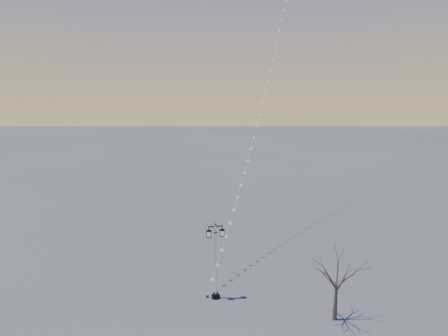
{
  "coord_description": "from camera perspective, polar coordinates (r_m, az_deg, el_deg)",
  "views": [
    {
      "loc": [
        0.98,
        -25.22,
        14.99
      ],
      "look_at": [
        1.08,
        6.39,
        8.92
      ],
      "focal_mm": 32.02,
      "sensor_mm": 36.0,
      "label": 1
    }
  ],
  "objects": [
    {
      "name": "street_lamp",
      "position": [
        29.6,
        -1.21,
        -12.63
      ],
      "size": [
        1.44,
        0.69,
        5.75
      ],
      "rotation": [
        0.0,
        0.0,
        0.2
      ],
      "color": "black",
      "rests_on": "ground"
    },
    {
      "name": "kite_train",
      "position": [
        42.3,
        5.94,
        13.89
      ],
      "size": [
        11.66,
        30.23,
        34.76
      ],
      "rotation": [
        0.0,
        0.0,
        0.08
      ],
      "color": "black",
      "rests_on": "ground"
    },
    {
      "name": "ground",
      "position": [
        29.35,
        -2.21,
        -19.84
      ],
      "size": [
        300.0,
        300.0,
        0.0
      ],
      "primitive_type": "plane",
      "color": "#535354",
      "rests_on": "ground"
    },
    {
      "name": "bare_tree",
      "position": [
        28.03,
        15.84,
        -14.58
      ],
      "size": [
        2.72,
        2.72,
        4.52
      ],
      "rotation": [
        0.0,
        0.0,
        -0.29
      ],
      "color": "#433829",
      "rests_on": "ground"
    }
  ]
}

